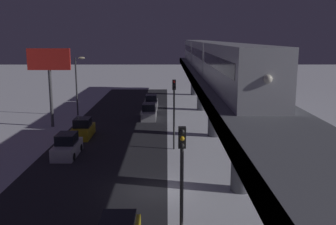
% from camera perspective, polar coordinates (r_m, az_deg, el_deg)
% --- Properties ---
extents(ground_plane, '(240.00, 240.00, 0.00)m').
position_cam_1_polar(ground_plane, '(25.94, -2.02, -11.64)').
color(ground_plane, white).
extents(avenue_asphalt, '(11.00, 100.61, 0.01)m').
position_cam_1_polar(avenue_asphalt, '(26.50, -12.29, -11.39)').
color(avenue_asphalt, '#28282D').
rests_on(avenue_asphalt, ground_plane).
extents(elevated_railway, '(5.00, 100.61, 6.21)m').
position_cam_1_polar(elevated_railway, '(24.83, 11.14, 0.03)').
color(elevated_railway, slate).
rests_on(elevated_railway, ground_plane).
extents(subway_train, '(2.94, 55.47, 3.40)m').
position_cam_1_polar(subway_train, '(46.45, 6.03, 8.60)').
color(subway_train, '#B7BABF').
rests_on(subway_train, elevated_railway).
extents(sedan_white, '(1.91, 4.32, 1.97)m').
position_cam_1_polar(sedan_white, '(34.03, -14.96, -5.01)').
color(sedan_white, silver).
rests_on(sedan_white, ground_plane).
extents(sedan_white_2, '(1.80, 4.23, 1.97)m').
position_cam_1_polar(sedan_white_2, '(54.81, -2.53, 1.48)').
color(sedan_white_2, silver).
rests_on(sedan_white_2, ground_plane).
extents(sedan_yellow, '(1.80, 4.16, 1.97)m').
position_cam_1_polar(sedan_yellow, '(39.91, -12.71, -2.49)').
color(sedan_yellow, gold).
rests_on(sedan_yellow, ground_plane).
extents(sedan_silver, '(1.80, 4.17, 1.97)m').
position_cam_1_polar(sedan_silver, '(47.58, -2.89, -0.03)').
color(sedan_silver, '#B2B2B7').
rests_on(sedan_silver, ground_plane).
extents(traffic_light_near, '(0.32, 0.44, 6.40)m').
position_cam_1_polar(traffic_light_near, '(16.50, 2.09, -9.68)').
color(traffic_light_near, '#2D2D2D').
rests_on(traffic_light_near, ground_plane).
extents(traffic_light_mid, '(0.32, 0.44, 6.40)m').
position_cam_1_polar(traffic_light_mid, '(33.99, 0.91, 1.26)').
color(traffic_light_mid, '#2D2D2D').
rests_on(traffic_light_mid, ground_plane).
extents(commercial_billboard, '(4.80, 0.36, 8.90)m').
position_cam_1_polar(commercial_billboard, '(44.63, -17.47, 6.54)').
color(commercial_billboard, '#4C4C51').
rests_on(commercial_billboard, ground_plane).
extents(street_lamp_far, '(1.35, 0.44, 7.65)m').
position_cam_1_polar(street_lamp_far, '(50.50, -13.42, 4.95)').
color(street_lamp_far, '#38383D').
rests_on(street_lamp_far, ground_plane).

